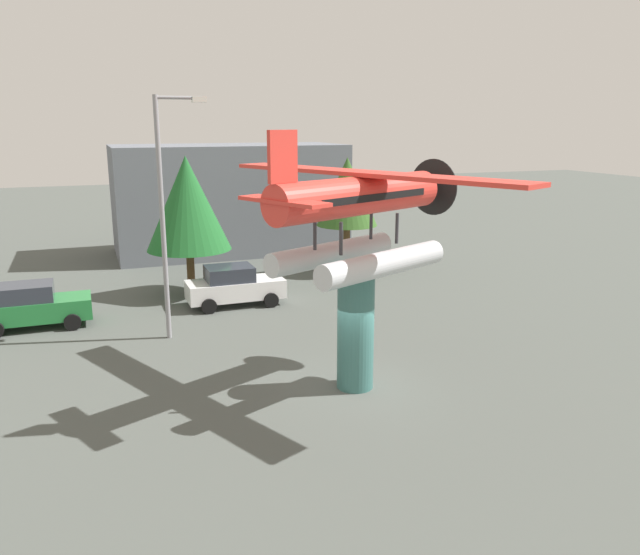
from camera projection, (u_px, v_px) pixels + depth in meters
name	position (u px, v px, depth m)	size (l,w,h in m)	color
ground_plane	(355.00, 387.00, 19.17)	(140.00, 140.00, 0.00)	#4C514C
display_pedestal	(356.00, 330.00, 18.74)	(1.10, 1.10, 3.64)	#386B66
floatplane_monument	(360.00, 213.00, 17.99)	(7.16, 9.94, 4.00)	silver
car_near_green	(32.00, 306.00, 24.50)	(4.20, 2.02, 1.76)	#237A38
car_mid_white	(234.00, 286.00, 27.52)	(4.20, 2.02, 1.76)	white
streetlight_primary	(167.00, 203.00, 22.40)	(1.84, 0.28, 8.74)	gray
storefront_building	(230.00, 199.00, 38.80)	(13.72, 6.16, 6.51)	slate
tree_east	(187.00, 204.00, 28.51)	(3.84, 3.84, 6.39)	brown
tree_center_back	(347.00, 192.00, 32.89)	(3.20, 3.20, 6.08)	brown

